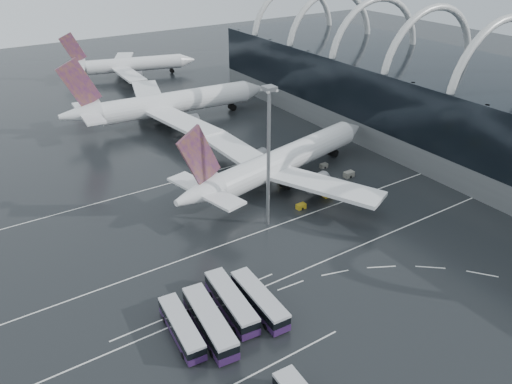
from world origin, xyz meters
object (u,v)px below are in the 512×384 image
bus_row_near_d (259,300)px  gse_cart_belly_c (301,206)px  airliner_gate_b (167,104)px  gse_cart_belly_a (328,193)px  bus_row_near_b (210,322)px  airliner_gate_c (128,65)px  floodlight_mast (269,142)px  bus_row_near_a (182,327)px  gse_cart_belly_b (324,166)px  airliner_main (279,163)px  bus_row_near_c (231,302)px  gse_cart_belly_e (283,178)px  gse_cart_belly_d (349,174)px

bus_row_near_d → gse_cart_belly_c: (24.03, 20.59, -1.22)m
airliner_gate_b → gse_cart_belly_a: airliner_gate_b is taller
bus_row_near_b → bus_row_near_d: (8.62, 0.15, -0.13)m
airliner_gate_c → floodlight_mast: floodlight_mast is taller
bus_row_near_d → airliner_gate_c: bearing=-9.4°
bus_row_near_a → gse_cart_belly_b: bus_row_near_a is taller
airliner_main → gse_cart_belly_c: airliner_main is taller
gse_cart_belly_a → gse_cart_belly_b: (8.43, 11.50, -0.13)m
bus_row_near_b → gse_cart_belly_b: bearing=-49.3°
bus_row_near_b → bus_row_near_c: (4.79, 2.01, -0.07)m
airliner_main → bus_row_near_d: 42.31m
floodlight_mast → gse_cart_belly_c: (9.03, 1.01, -16.73)m
airliner_main → airliner_gate_b: (-4.32, 49.90, 0.41)m
gse_cart_belly_c → airliner_main: bearing=76.5°
gse_cart_belly_a → gse_cart_belly_e: bearing=108.4°
airliner_main → bus_row_near_d: size_ratio=4.46×
airliner_gate_c → bus_row_near_a: 141.69m
bus_row_near_a → bus_row_near_d: bus_row_near_d is taller
bus_row_near_a → gse_cart_belly_a: size_ratio=5.17×
bus_row_near_c → gse_cart_belly_b: bearing=-48.9°
gse_cart_belly_e → floodlight_mast: bearing=-134.8°
gse_cart_belly_b → gse_cart_belly_e: 12.26m
gse_cart_belly_c → gse_cart_belly_e: size_ratio=0.85×
bus_row_near_b → gse_cart_belly_b: size_ratio=7.42×
airliner_gate_b → gse_cart_belly_a: bearing=-76.8°
airliner_gate_c → bus_row_near_a: size_ratio=3.98×
airliner_gate_c → gse_cart_belly_c: size_ratio=24.83×
gse_cart_belly_b → airliner_gate_b: bearing=110.1°
gse_cart_belly_a → gse_cart_belly_d: 11.05m
gse_cart_belly_c → gse_cart_belly_d: 19.07m
floodlight_mast → gse_cart_belly_c: size_ratio=13.82×
bus_row_near_b → floodlight_mast: (23.62, 19.74, 15.38)m
airliner_gate_c → gse_cart_belly_a: 114.75m
bus_row_near_a → gse_cart_belly_d: (54.65, 24.79, -0.99)m
floodlight_mast → gse_cart_belly_a: floodlight_mast is taller
bus_row_near_b → gse_cart_belly_d: 57.29m
gse_cart_belly_e → bus_row_near_c: bearing=-135.9°
gse_cart_belly_d → gse_cart_belly_e: (-13.92, 6.99, -0.02)m
airliner_main → airliner_gate_b: 50.09m
gse_cart_belly_a → gse_cart_belly_d: (10.09, 4.50, 0.00)m
bus_row_near_d → bus_row_near_b: bearing=94.3°
gse_cart_belly_b → gse_cart_belly_d: size_ratio=0.80×
bus_row_near_c → airliner_gate_c: bearing=-8.4°
bus_row_near_c → bus_row_near_b: bearing=118.8°
gse_cart_belly_c → gse_cart_belly_e: (4.35, 12.47, 0.09)m
gse_cart_belly_e → gse_cart_belly_d: bearing=-26.6°
gse_cart_belly_a → gse_cart_belly_c: gse_cart_belly_a is taller
airliner_gate_b → bus_row_near_c: 84.83m
gse_cart_belly_b → gse_cart_belly_c: 20.77m
gse_cart_belly_c → bus_row_near_a: bearing=-152.0°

